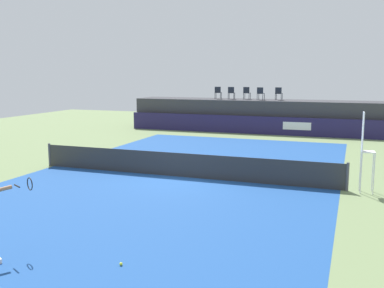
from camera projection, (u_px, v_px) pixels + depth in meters
name	position (u px, v px, depth m)	size (l,w,h in m)	color
ground_plane	(205.00, 163.00, 20.36)	(48.00, 48.00, 0.00)	#6B7F51
court_inner	(181.00, 177.00, 17.58)	(12.00, 22.00, 0.00)	#1C478C
sponsor_wall	(254.00, 125.00, 30.01)	(18.00, 0.22, 1.20)	#231E4C
spectator_platform	(260.00, 115.00, 31.60)	(18.00, 2.80, 2.20)	#38383D
spectator_chair_far_left	(218.00, 92.00, 32.42)	(0.48, 0.48, 0.89)	#1E232D
spectator_chair_left	(231.00, 92.00, 31.92)	(0.48, 0.48, 0.89)	#1E232D
spectator_chair_center	(247.00, 93.00, 31.75)	(0.45, 0.45, 0.89)	#1E232D
spectator_chair_right	(261.00, 93.00, 30.97)	(0.48, 0.48, 0.89)	#1E232D
spectator_chair_far_right	(279.00, 93.00, 30.87)	(0.46, 0.46, 0.89)	#1E232D
umpire_chair	(365.00, 147.00, 15.05)	(0.47, 0.47, 2.76)	white
tennis_net	(181.00, 165.00, 17.50)	(12.40, 0.02, 0.95)	#2D2D2D
net_post_near	(50.00, 155.00, 19.60)	(0.10, 0.10, 1.00)	#4C4C51
net_post_far	(347.00, 177.00, 15.40)	(0.10, 0.10, 1.00)	#4C4C51
tennis_ball	(121.00, 264.00, 9.44)	(0.07, 0.07, 0.07)	#D8EA33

